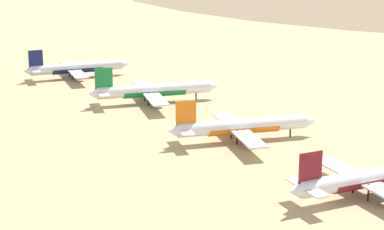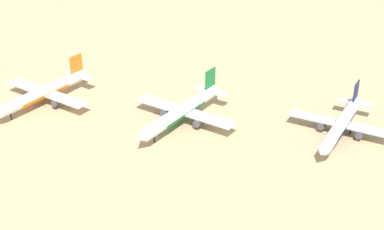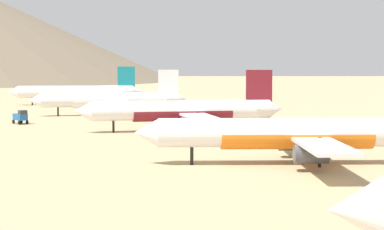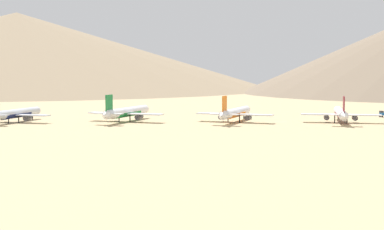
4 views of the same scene
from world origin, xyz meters
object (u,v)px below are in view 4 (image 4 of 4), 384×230
(parked_jet_2, at_px, (341,113))
(parked_jet_5, at_px, (16,113))
(parked_jet_3, at_px, (235,113))
(service_truck, at_px, (384,114))
(parked_jet_4, at_px, (127,112))

(parked_jet_2, bearing_deg, parked_jet_5, 99.27)
(parked_jet_3, relative_size, service_truck, 9.19)
(parked_jet_2, relative_size, parked_jet_4, 0.97)
(parked_jet_2, xyz_separation_m, service_truck, (40.04, -29.29, -2.95))
(parked_jet_2, height_order, parked_jet_5, parked_jet_2)
(parked_jet_2, distance_m, parked_jet_5, 176.85)
(parked_jet_3, distance_m, parked_jet_4, 59.94)
(parked_jet_3, relative_size, parked_jet_5, 1.04)
(parked_jet_3, xyz_separation_m, parked_jet_4, (-7.09, 59.52, 0.15))
(parked_jet_3, height_order, service_truck, parked_jet_3)
(parked_jet_3, xyz_separation_m, service_truck, (46.84, -86.08, -2.98))
(parked_jet_5, height_order, service_truck, parked_jet_5)
(parked_jet_3, height_order, parked_jet_4, parked_jet_4)
(parked_jet_5, bearing_deg, service_truck, -71.41)
(parked_jet_5, bearing_deg, parked_jet_2, -80.73)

